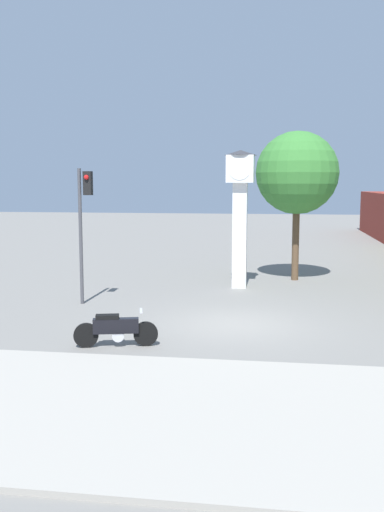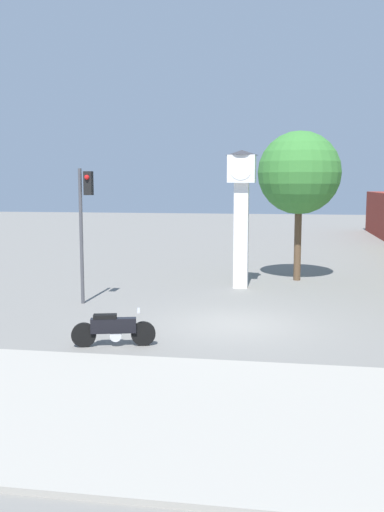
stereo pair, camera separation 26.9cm
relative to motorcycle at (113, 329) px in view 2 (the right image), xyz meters
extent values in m
plane|color=slate|center=(2.87, 2.71, -0.46)|extent=(120.00, 120.00, 0.00)
cube|color=#9E998E|center=(2.87, -4.00, -0.41)|extent=(36.00, 6.00, 0.10)
cylinder|color=black|center=(0.74, 0.19, -0.14)|extent=(0.64, 0.26, 0.63)
cylinder|color=black|center=(-0.73, -0.18, -0.14)|extent=(0.64, 0.26, 0.63)
cube|color=black|center=(0.01, 0.00, 0.09)|extent=(1.18, 0.51, 0.38)
cube|color=black|center=(-0.20, -0.05, 0.33)|extent=(0.63, 0.38, 0.11)
cylinder|color=silver|center=(0.06, 0.01, -0.17)|extent=(0.34, 0.28, 0.30)
cube|color=silver|center=(0.63, 0.16, 0.47)|extent=(0.17, 0.47, 0.04)
cube|color=white|center=(2.60, 8.81, 1.63)|extent=(0.56, 0.56, 4.17)
cube|color=white|center=(2.60, 8.81, 4.25)|extent=(1.06, 1.06, 1.06)
cylinder|color=white|center=(2.60, 8.26, 4.25)|extent=(0.85, 0.02, 0.85)
cone|color=#333338|center=(2.60, 8.81, 4.88)|extent=(1.28, 1.28, 0.20)
cylinder|color=#47474C|center=(-2.60, 4.90, 1.87)|extent=(0.12, 0.12, 4.66)
cube|color=black|center=(-2.30, 4.90, 3.70)|extent=(0.28, 0.24, 0.80)
sphere|color=red|center=(-2.30, 4.75, 3.90)|extent=(0.16, 0.16, 0.16)
cylinder|color=brown|center=(4.87, 10.91, 1.14)|extent=(0.30, 0.30, 3.19)
sphere|color=#387A33|center=(4.87, 10.91, 4.13)|extent=(3.50, 3.50, 3.50)
camera|label=1|loc=(4.00, -13.78, 3.73)|focal=40.00mm
camera|label=2|loc=(4.26, -13.74, 3.73)|focal=40.00mm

